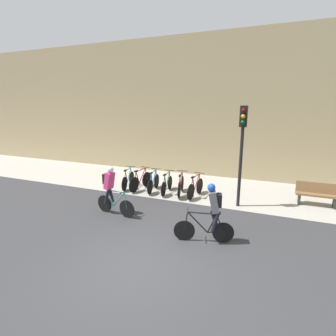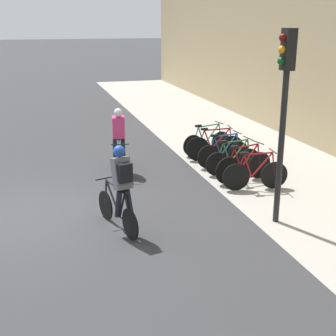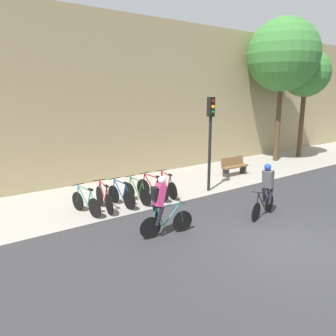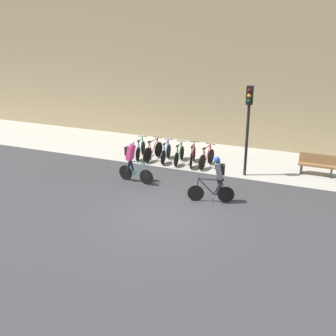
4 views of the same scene
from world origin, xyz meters
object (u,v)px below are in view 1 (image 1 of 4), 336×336
object	(u,v)px
parked_bike_0	(128,180)
bench	(317,194)
parked_bike_3	(167,184)
parked_bike_1	(140,181)
cyclist_grey	(211,211)
cyclist_pink	(111,189)
parked_bike_2	(153,183)
traffic_light_pole	(242,139)
parked_bike_4	(181,186)
parked_bike_5	(195,187)

from	to	relation	value
parked_bike_0	bench	world-z (taller)	parked_bike_0
parked_bike_3	bench	size ratio (longest dim) A/B	1.07
parked_bike_0	parked_bike_1	bearing A→B (deg)	0.03
parked_bike_1	parked_bike_3	world-z (taller)	parked_bike_1
cyclist_grey	cyclist_pink	bearing A→B (deg)	170.13
cyclist_pink	parked_bike_1	xyz separation A→B (m)	(-0.38, 2.91, -0.53)
cyclist_grey	parked_bike_3	size ratio (longest dim) A/B	1.07
cyclist_grey	parked_bike_2	size ratio (longest dim) A/B	1.07
cyclist_grey	traffic_light_pole	bearing A→B (deg)	83.39
cyclist_pink	traffic_light_pole	size ratio (longest dim) A/B	0.46
parked_bike_4	cyclist_pink	bearing A→B (deg)	-118.91
cyclist_pink	traffic_light_pole	world-z (taller)	traffic_light_pole
parked_bike_2	parked_bike_0	bearing A→B (deg)	-179.98
parked_bike_1	cyclist_pink	bearing A→B (deg)	-82.53
parked_bike_0	parked_bike_4	size ratio (longest dim) A/B	0.98
parked_bike_0	traffic_light_pole	xyz separation A→B (m)	(5.17, -0.44, 2.24)
parked_bike_5	parked_bike_4	bearing A→B (deg)	179.99
parked_bike_4	bench	xyz separation A→B (m)	(5.34, 0.79, 0.05)
parked_bike_2	parked_bike_5	size ratio (longest dim) A/B	1.00
parked_bike_0	parked_bike_2	size ratio (longest dim) A/B	1.01
parked_bike_3	traffic_light_pole	bearing A→B (deg)	-7.94
cyclist_pink	bench	distance (m)	7.89
parked_bike_2	parked_bike_4	bearing A→B (deg)	0.02
parked_bike_4	parked_bike_5	world-z (taller)	parked_bike_4
parked_bike_5	bench	xyz separation A→B (m)	(4.68, 0.79, 0.06)
cyclist_grey	traffic_light_pole	xyz separation A→B (m)	(0.36, 3.12, 1.69)
parked_bike_2	parked_bike_5	distance (m)	1.99
cyclist_grey	parked_bike_4	distance (m)	4.20
parked_bike_5	parked_bike_3	bearing A→B (deg)	-179.95
cyclist_pink	parked_bike_2	bearing A→B (deg)	84.46
parked_bike_0	traffic_light_pole	distance (m)	5.65
bench	traffic_light_pole	bearing A→B (deg)	-156.46
parked_bike_0	parked_bike_3	xyz separation A→B (m)	(1.99, -0.00, -0.01)
parked_bike_4	traffic_light_pole	distance (m)	3.39
parked_bike_2	parked_bike_4	distance (m)	1.33
parked_bike_5	parked_bike_1	bearing A→B (deg)	-179.99
parked_bike_0	parked_bike_4	world-z (taller)	parked_bike_4
parked_bike_3	parked_bike_4	size ratio (longest dim) A/B	0.98
parked_bike_0	parked_bike_5	world-z (taller)	parked_bike_5
cyclist_grey	parked_bike_3	world-z (taller)	cyclist_grey
parked_bike_2	parked_bike_4	world-z (taller)	parked_bike_4
parked_bike_4	parked_bike_0	bearing A→B (deg)	-179.98
parked_bike_1	traffic_light_pole	distance (m)	5.04
parked_bike_4	parked_bike_1	bearing A→B (deg)	-179.99
cyclist_pink	parked_bike_0	xyz separation A→B (m)	(-1.04, 2.91, -0.55)
parked_bike_0	parked_bike_1	xyz separation A→B (m)	(0.66, 0.00, 0.02)
bench	parked_bike_4	bearing A→B (deg)	-171.61
cyclist_grey	traffic_light_pole	distance (m)	3.57
parked_bike_1	traffic_light_pole	world-z (taller)	traffic_light_pole
parked_bike_3	traffic_light_pole	distance (m)	3.92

